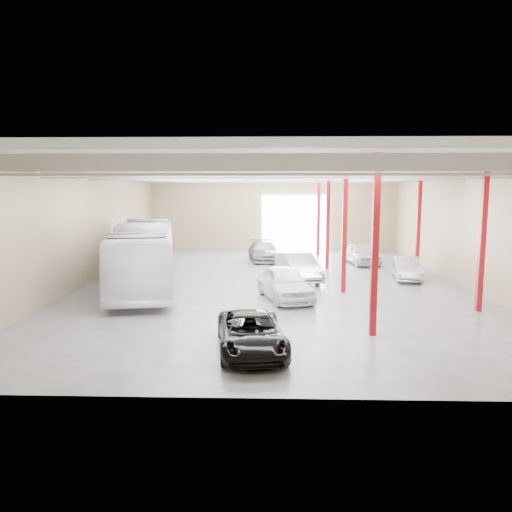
# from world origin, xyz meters

# --- Properties ---
(depot_shell) EXTENTS (22.12, 32.12, 7.06)m
(depot_shell) POSITION_xyz_m (0.13, 0.48, 4.98)
(depot_shell) COLOR #48494E
(depot_shell) RESTS_ON ground
(coach_bus) EXTENTS (5.71, 13.75, 3.73)m
(coach_bus) POSITION_xyz_m (-7.38, -1.07, 1.87)
(coach_bus) COLOR white
(coach_bus) RESTS_ON ground
(black_sedan) EXTENTS (2.87, 5.13, 1.35)m
(black_sedan) POSITION_xyz_m (-0.84, -12.17, 0.68)
(black_sedan) COLOR black
(black_sedan) RESTS_ON ground
(car_row_a) EXTENTS (3.33, 5.37, 1.71)m
(car_row_a) POSITION_xyz_m (0.53, -3.81, 0.85)
(car_row_a) COLOR white
(car_row_a) RESTS_ON ground
(car_row_b) EXTENTS (2.95, 5.35, 1.67)m
(car_row_b) POSITION_xyz_m (1.51, 1.50, 0.84)
(car_row_b) COLOR #A8A7AC
(car_row_b) RESTS_ON ground
(car_row_c) EXTENTS (2.80, 5.40, 1.50)m
(car_row_c) POSITION_xyz_m (-0.74, 9.70, 0.75)
(car_row_c) COLOR slate
(car_row_c) RESTS_ON ground
(car_right_near) EXTENTS (1.99, 4.34, 1.38)m
(car_right_near) POSITION_xyz_m (8.30, 2.00, 0.69)
(car_right_near) COLOR silver
(car_right_near) RESTS_ON ground
(car_right_far) EXTENTS (2.69, 4.89, 1.57)m
(car_right_far) POSITION_xyz_m (6.54, 8.25, 0.79)
(car_right_far) COLOR silver
(car_right_far) RESTS_ON ground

